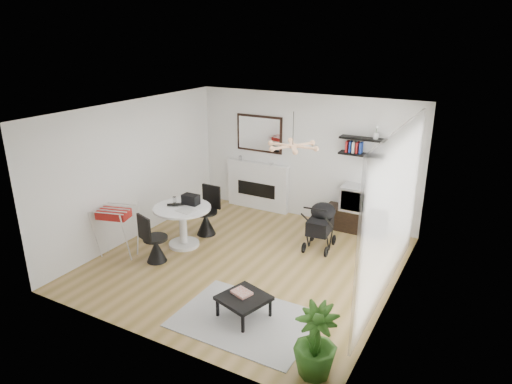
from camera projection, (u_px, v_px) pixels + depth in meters
The scene contains 25 objects.
floor at pixel (247, 262), 8.15m from camera, with size 5.00×5.00×0.00m, color olive.
ceiling at pixel (246, 111), 7.25m from camera, with size 5.00×5.00×0.00m, color white.
wall_back at pixel (305, 157), 9.76m from camera, with size 5.00×5.00×0.00m, color white.
wall_left at pixel (135, 170), 8.84m from camera, with size 5.00×5.00×0.00m, color white.
wall_right at pixel (397, 219), 6.56m from camera, with size 5.00×5.00×0.00m, color white.
sheer_curtain at pixel (393, 213), 6.77m from camera, with size 0.04×3.60×2.60m, color white.
fireplace at pixel (258, 180), 10.42m from camera, with size 1.50×0.17×2.16m.
shelf_lower at pixel (362, 154), 9.00m from camera, with size 0.90×0.25×0.04m, color black.
shelf_upper at pixel (363, 139), 8.89m from camera, with size 0.90×0.25×0.04m, color black.
pendant_lamp at pixel (293, 146), 7.36m from camera, with size 0.90×0.90×0.10m, color #E2A576, non-canonical shape.
tv_console at pixel (355, 220), 9.37m from camera, with size 1.24×0.44×0.47m, color black.
crt_tv at pixel (356, 198), 9.21m from camera, with size 0.58×0.50×0.50m.
dining_table at pixel (183, 220), 8.61m from camera, with size 1.08×1.08×0.79m.
laptop at pixel (175, 206), 8.57m from camera, with size 0.32×0.20×0.02m, color black.
black_bag at pixel (191, 199), 8.64m from camera, with size 0.32×0.19×0.19m, color black.
newspaper at pixel (186, 211), 8.35m from camera, with size 0.33×0.27×0.01m, color silver.
drinking_glass at pixel (175, 200), 8.74m from camera, with size 0.07×0.07×0.11m, color white.
chair_far at pixel (206, 219), 9.20m from camera, with size 0.47×0.48×0.99m.
chair_near at pixel (155, 247), 8.08m from camera, with size 0.48×0.49×0.92m.
drying_rack at pixel (117, 231), 8.22m from camera, with size 0.77×0.74×0.95m.
stroller at pixel (321, 227), 8.59m from camera, with size 0.55×0.82×0.96m.
rug at pixel (245, 320), 6.51m from camera, with size 1.95×1.41×0.01m, color #989898.
coffee_table at pixel (244, 299), 6.50m from camera, with size 0.78×0.78×0.32m.
magazines at pixel (242, 293), 6.55m from camera, with size 0.27×0.21×0.04m, color #B7422D.
potted_plant at pixel (316, 341), 5.34m from camera, with size 0.52×0.52×0.94m, color #2C5F1B.
Camera 1 is at (3.65, -6.28, 3.90)m, focal length 32.00 mm.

